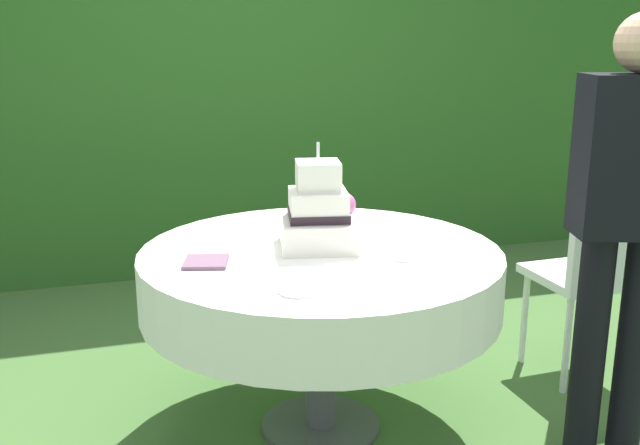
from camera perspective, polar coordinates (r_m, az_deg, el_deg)
ground_plane at (r=3.00m, az=0.05°, el=-15.91°), size 20.00×20.00×0.00m
foliage_hedge at (r=4.84m, az=-8.12°, el=10.98°), size 6.62×0.52×2.44m
cake_table at (r=2.73m, az=0.05°, el=-4.46°), size 1.36×1.36×0.74m
wedding_cake at (r=2.70m, az=0.04°, el=0.65°), size 0.34×0.33×0.40m
serving_plate_near at (r=2.25m, az=-1.73°, el=-5.41°), size 0.13×0.13×0.01m
serving_plate_far at (r=2.61m, az=6.77°, el=-2.64°), size 0.13×0.13×0.01m
napkin_stack at (r=2.55m, az=-9.04°, el=-3.12°), size 0.18×0.18×0.01m
garden_chair at (r=3.37m, az=20.81°, el=-3.27°), size 0.41×0.41×0.89m
standing_person at (r=2.70m, az=23.15°, el=0.73°), size 0.40×0.30×1.60m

